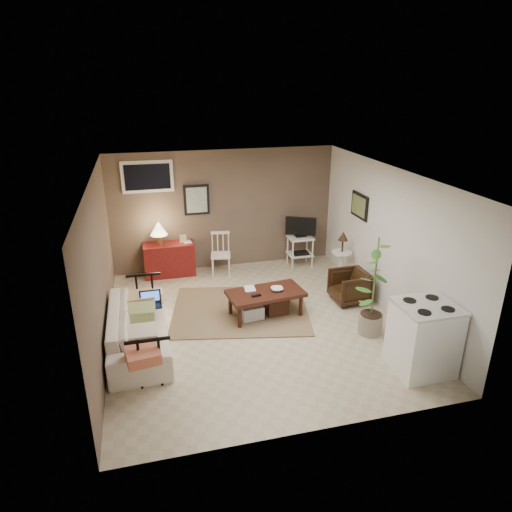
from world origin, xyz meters
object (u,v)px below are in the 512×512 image
object	(u,v)px
coffee_table	(265,302)
sofa	(138,321)
stove	(423,338)
spindle_chair	(221,255)
side_table	(342,251)
tv_stand	(300,240)
armchair	(350,285)
red_console	(168,256)
potted_plant	(374,283)

from	to	relation	value
coffee_table	sofa	xyz separation A→B (m)	(-2.02, -0.41, 0.15)
coffee_table	stove	xyz separation A→B (m)	(1.63, -1.95, 0.23)
sofa	spindle_chair	distance (m)	2.84
sofa	stove	distance (m)	3.96
coffee_table	spindle_chair	distance (m)	1.96
spindle_chair	side_table	size ratio (longest dim) A/B	0.83
tv_stand	armchair	size ratio (longest dim) A/B	1.70
tv_stand	red_console	bearing A→B (deg)	176.19
coffee_table	tv_stand	xyz separation A→B (m)	(1.28, 1.92, 0.29)
side_table	potted_plant	distance (m)	1.94
red_console	potted_plant	xyz separation A→B (m)	(2.83, -3.02, 0.45)
potted_plant	stove	world-z (taller)	potted_plant
sofa	tv_stand	bearing A→B (deg)	-54.80
armchair	coffee_table	bearing A→B (deg)	-86.22
red_console	side_table	size ratio (longest dim) A/B	1.12
tv_stand	armchair	bearing A→B (deg)	-80.73
side_table	sofa	bearing A→B (deg)	-160.03
armchair	stove	size ratio (longest dim) A/B	0.63
spindle_chair	stove	distance (m)	4.36
coffee_table	side_table	xyz separation A→B (m)	(1.78, 0.97, 0.36)
red_console	spindle_chair	size ratio (longest dim) A/B	1.35
tv_stand	side_table	size ratio (longest dim) A/B	1.04
coffee_table	red_console	bearing A→B (deg)	123.80
side_table	armchair	xyz separation A→B (m)	(-0.20, -0.82, -0.32)
side_table	tv_stand	bearing A→B (deg)	117.49
red_console	armchair	distance (m)	3.56
tv_stand	potted_plant	bearing A→B (deg)	-87.19
tv_stand	side_table	xyz separation A→B (m)	(0.49, -0.95, 0.07)
red_console	tv_stand	distance (m)	2.70
coffee_table	stove	distance (m)	2.55
tv_stand	potted_plant	distance (m)	2.86
sofa	potted_plant	world-z (taller)	potted_plant
side_table	coffee_table	bearing A→B (deg)	-151.48
spindle_chair	side_table	world-z (taller)	side_table
stove	tv_stand	bearing A→B (deg)	95.13
spindle_chair	side_table	bearing A→B (deg)	-23.59
red_console	stove	world-z (taller)	red_console
sofa	red_console	xyz separation A→B (m)	(0.62, 2.51, -0.02)
armchair	tv_stand	bearing A→B (deg)	-172.15
coffee_table	red_console	size ratio (longest dim) A/B	1.14
red_console	tv_stand	xyz separation A→B (m)	(2.69, -0.18, 0.16)
coffee_table	stove	bearing A→B (deg)	-50.04
armchair	red_console	bearing A→B (deg)	-124.67
red_console	stove	size ratio (longest dim) A/B	1.15
spindle_chair	armchair	bearing A→B (deg)	-42.04
coffee_table	side_table	distance (m)	2.06
stove	spindle_chair	bearing A→B (deg)	117.63
coffee_table	red_console	xyz separation A→B (m)	(-1.40, 2.10, 0.13)
red_console	potted_plant	world-z (taller)	potted_plant
red_console	side_table	bearing A→B (deg)	-19.54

